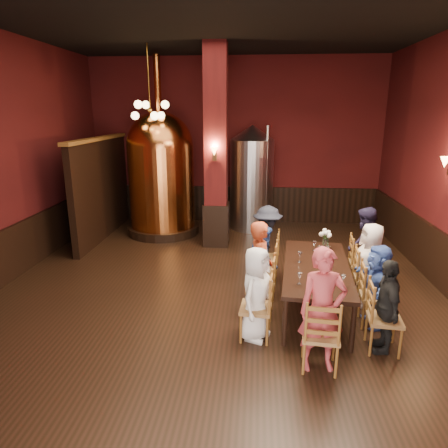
# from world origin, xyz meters

# --- Properties ---
(room) EXTENTS (10.00, 10.02, 4.50)m
(room) POSITION_xyz_m (0.00, 0.00, 2.25)
(room) COLOR black
(room) RESTS_ON ground
(wainscot_back) EXTENTS (7.90, 0.08, 1.00)m
(wainscot_back) POSITION_xyz_m (0.00, 4.96, 0.50)
(wainscot_back) COLOR black
(wainscot_back) RESTS_ON ground
(column) EXTENTS (0.58, 0.58, 4.50)m
(column) POSITION_xyz_m (-0.30, 2.80, 2.25)
(column) COLOR #4D1010
(column) RESTS_ON ground
(partition) EXTENTS (0.22, 3.50, 2.40)m
(partition) POSITION_xyz_m (-3.20, 3.20, 1.20)
(partition) COLOR black
(partition) RESTS_ON ground
(pendant_cluster) EXTENTS (0.90, 0.90, 1.70)m
(pendant_cluster) POSITION_xyz_m (-1.80, 2.90, 3.10)
(pendant_cluster) COLOR #A57226
(pendant_cluster) RESTS_ON room
(sconce_column) EXTENTS (0.20, 0.20, 0.36)m
(sconce_column) POSITION_xyz_m (-0.30, 2.50, 2.20)
(sconce_column) COLOR black
(sconce_column) RESTS_ON column
(dining_table) EXTENTS (1.22, 2.48, 0.75)m
(dining_table) POSITION_xyz_m (1.60, -0.32, 0.69)
(dining_table) COLOR black
(dining_table) RESTS_ON ground
(chair_0) EXTENTS (0.50, 0.50, 0.92)m
(chair_0) POSITION_xyz_m (0.66, -1.24, 0.46)
(chair_0) COLOR brown
(chair_0) RESTS_ON ground
(person_0) EXTENTS (0.65, 0.77, 1.34)m
(person_0) POSITION_xyz_m (0.66, -1.24, 0.67)
(person_0) COLOR white
(person_0) RESTS_ON ground
(chair_1) EXTENTS (0.50, 0.50, 0.92)m
(chair_1) POSITION_xyz_m (0.72, -0.57, 0.46)
(chair_1) COLOR brown
(chair_1) RESTS_ON ground
(person_1) EXTENTS (0.43, 0.59, 1.52)m
(person_1) POSITION_xyz_m (0.72, -0.57, 0.76)
(person_1) COLOR #9C361A
(person_1) RESTS_ON ground
(chair_2) EXTENTS (0.50, 0.50, 0.92)m
(chair_2) POSITION_xyz_m (0.79, 0.09, 0.46)
(chair_2) COLOR brown
(chair_2) RESTS_ON ground
(person_2) EXTENTS (0.34, 0.63, 1.26)m
(person_2) POSITION_xyz_m (0.79, 0.09, 0.63)
(person_2) COLOR #2B4991
(person_2) RESTS_ON ground
(chair_3) EXTENTS (0.50, 0.50, 0.92)m
(chair_3) POSITION_xyz_m (0.85, 0.75, 0.46)
(chair_3) COLOR brown
(chair_3) RESTS_ON ground
(person_3) EXTENTS (0.54, 0.93, 1.44)m
(person_3) POSITION_xyz_m (0.85, 0.75, 0.72)
(person_3) COLOR black
(person_3) RESTS_ON ground
(chair_4) EXTENTS (0.50, 0.50, 0.92)m
(chair_4) POSITION_xyz_m (2.35, -1.40, 0.46)
(chair_4) COLOR brown
(chair_4) RESTS_ON ground
(person_4) EXTENTS (0.32, 0.75, 1.28)m
(person_4) POSITION_xyz_m (2.35, -1.40, 0.64)
(person_4) COLOR black
(person_4) RESTS_ON ground
(chair_5) EXTENTS (0.50, 0.50, 0.92)m
(chair_5) POSITION_xyz_m (2.41, -0.73, 0.46)
(chair_5) COLOR brown
(chair_5) RESTS_ON ground
(person_5) EXTENTS (0.42, 1.18, 1.26)m
(person_5) POSITION_xyz_m (2.41, -0.73, 0.63)
(person_5) COLOR #3A59B0
(person_5) RESTS_ON ground
(chair_6) EXTENTS (0.50, 0.50, 0.92)m
(chair_6) POSITION_xyz_m (2.48, -0.07, 0.46)
(chair_6) COLOR brown
(chair_6) RESTS_ON ground
(person_6) EXTENTS (0.49, 0.71, 1.39)m
(person_6) POSITION_xyz_m (2.48, -0.07, 0.69)
(person_6) COLOR silver
(person_6) RESTS_ON ground
(chair_7) EXTENTS (0.50, 0.50, 0.92)m
(chair_7) POSITION_xyz_m (2.54, 0.59, 0.46)
(chair_7) COLOR brown
(chair_7) RESTS_ON ground
(person_7) EXTENTS (0.59, 0.80, 1.48)m
(person_7) POSITION_xyz_m (2.54, 0.59, 0.74)
(person_7) COLOR #1E1933
(person_7) RESTS_ON ground
(chair_8) EXTENTS (0.50, 0.50, 0.92)m
(chair_8) POSITION_xyz_m (1.45, -1.87, 0.46)
(chair_8) COLOR brown
(chair_8) RESTS_ON ground
(person_8) EXTENTS (0.61, 0.44, 1.57)m
(person_8) POSITION_xyz_m (1.45, -1.87, 0.78)
(person_8) COLOR #B13B41
(person_8) RESTS_ON ground
(copper_kettle) EXTENTS (2.10, 2.10, 4.36)m
(copper_kettle) POSITION_xyz_m (-1.78, 3.63, 1.59)
(copper_kettle) COLOR black
(copper_kettle) RESTS_ON ground
(steel_vessel) EXTENTS (1.43, 1.43, 2.74)m
(steel_vessel) POSITION_xyz_m (0.50, 4.28, 1.37)
(steel_vessel) COLOR #B2B2B7
(steel_vessel) RESTS_ON ground
(rose_vase) EXTENTS (0.22, 0.22, 0.37)m
(rose_vase) POSITION_xyz_m (1.85, 0.46, 0.99)
(rose_vase) COLOR white
(rose_vase) RESTS_ON dining_table
(wine_glass_0) EXTENTS (0.07, 0.07, 0.17)m
(wine_glass_0) POSITION_xyz_m (1.65, 0.39, 0.83)
(wine_glass_0) COLOR white
(wine_glass_0) RESTS_ON dining_table
(wine_glass_1) EXTENTS (0.07, 0.07, 0.17)m
(wine_glass_1) POSITION_xyz_m (1.71, 0.12, 0.83)
(wine_glass_1) COLOR white
(wine_glass_1) RESTS_ON dining_table
(wine_glass_2) EXTENTS (0.07, 0.07, 0.17)m
(wine_glass_2) POSITION_xyz_m (1.35, -0.19, 0.83)
(wine_glass_2) COLOR white
(wine_glass_2) RESTS_ON dining_table
(wine_glass_3) EXTENTS (0.07, 0.07, 0.17)m
(wine_glass_3) POSITION_xyz_m (1.85, -1.08, 0.83)
(wine_glass_3) COLOR white
(wine_glass_3) RESTS_ON dining_table
(wine_glass_4) EXTENTS (0.07, 0.07, 0.17)m
(wine_glass_4) POSITION_xyz_m (1.26, -1.05, 0.83)
(wine_glass_4) COLOR white
(wine_glass_4) RESTS_ON dining_table
(wine_glass_5) EXTENTS (0.07, 0.07, 0.17)m
(wine_glass_5) POSITION_xyz_m (1.83, 0.11, 0.83)
(wine_glass_5) COLOR white
(wine_glass_5) RESTS_ON dining_table
(wine_glass_6) EXTENTS (0.07, 0.07, 0.17)m
(wine_glass_6) POSITION_xyz_m (1.77, -0.35, 0.83)
(wine_glass_6) COLOR white
(wine_glass_6) RESTS_ON dining_table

